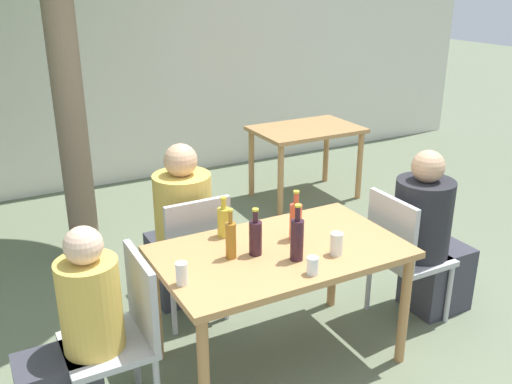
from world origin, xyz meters
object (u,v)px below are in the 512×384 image
(wine_bottle_2, at_px, (297,239))
(soda_bottle_3, at_px, (296,220))
(oil_cruet_1, at_px, (224,221))
(drinking_glass_2, at_px, (182,274))
(dining_table_back, at_px, (306,138))
(person_seated_2, at_px, (180,233))
(dining_table_front, at_px, (280,262))
(patio_chair_1, at_px, (402,251))
(person_seated_0, at_px, (75,347))
(patio_chair_0, at_px, (123,329))
(drinking_glass_1, at_px, (336,244))
(patio_chair_2, at_px, (193,251))
(person_seated_1, at_px, (429,241))
(drinking_glass_0, at_px, (313,266))
(amber_bottle_4, at_px, (231,239))
(wine_bottle_0, at_px, (255,237))

(wine_bottle_2, xyz_separation_m, soda_bottle_3, (0.13, 0.23, -0.01))
(oil_cruet_1, relative_size, drinking_glass_2, 2.08)
(dining_table_back, height_order, person_seated_2, person_seated_2)
(soda_bottle_3, bearing_deg, drinking_glass_2, -167.06)
(dining_table_front, xyz_separation_m, patio_chair_1, (0.94, 0.00, -0.15))
(person_seated_0, height_order, drinking_glass_2, person_seated_0)
(patio_chair_0, xyz_separation_m, drinking_glass_1, (1.19, -0.21, 0.30))
(patio_chair_2, relative_size, person_seated_1, 0.77)
(dining_table_front, bearing_deg, dining_table_back, 54.03)
(drinking_glass_0, bearing_deg, dining_table_front, 89.93)
(person_seated_2, xyz_separation_m, drinking_glass_0, (0.28, -1.22, 0.25))
(person_seated_2, xyz_separation_m, amber_bottle_4, (-0.01, -0.85, 0.32))
(patio_chair_0, bearing_deg, oil_cruet_1, 113.03)
(person_seated_2, height_order, wine_bottle_0, person_seated_2)
(patio_chair_1, distance_m, person_seated_2, 1.52)
(drinking_glass_2, bearing_deg, oil_cruet_1, 43.92)
(person_seated_2, bearing_deg, patio_chair_0, 53.38)
(drinking_glass_2, bearing_deg, drinking_glass_1, -6.38)
(dining_table_back, height_order, person_seated_0, person_seated_0)
(dining_table_front, relative_size, person_seated_1, 1.19)
(oil_cruet_1, distance_m, soda_bottle_3, 0.43)
(wine_bottle_2, relative_size, drinking_glass_0, 3.40)
(person_seated_0, relative_size, person_seated_2, 0.93)
(patio_chair_1, xyz_separation_m, wine_bottle_0, (-1.10, 0.01, 0.35))
(person_seated_1, xyz_separation_m, drinking_glass_2, (-1.82, -0.11, 0.28))
(person_seated_1, distance_m, amber_bottle_4, 1.51)
(dining_table_back, distance_m, drinking_glass_1, 2.84)
(soda_bottle_3, height_order, drinking_glass_1, soda_bottle_3)
(person_seated_2, height_order, wine_bottle_2, person_seated_2)
(wine_bottle_0, relative_size, oil_cruet_1, 1.10)
(patio_chair_2, height_order, person_seated_2, person_seated_2)
(wine_bottle_0, xyz_separation_m, wine_bottle_2, (0.17, -0.16, 0.02))
(drinking_glass_1, bearing_deg, person_seated_1, 12.38)
(oil_cruet_1, distance_m, wine_bottle_2, 0.52)
(wine_bottle_0, distance_m, drinking_glass_1, 0.46)
(dining_table_back, distance_m, soda_bottle_3, 2.66)
(dining_table_back, distance_m, patio_chair_1, 2.37)
(person_seated_0, relative_size, person_seated_1, 0.95)
(amber_bottle_4, height_order, drinking_glass_1, amber_bottle_4)
(dining_table_back, height_order, wine_bottle_0, wine_bottle_0)
(person_seated_0, bearing_deg, wine_bottle_0, 90.62)
(person_seated_0, xyz_separation_m, drinking_glass_2, (0.55, -0.11, 0.33))
(patio_chair_1, height_order, person_seated_0, person_seated_0)
(wine_bottle_2, bearing_deg, person_seated_0, 172.78)
(person_seated_0, bearing_deg, wine_bottle_2, 82.78)
(soda_bottle_3, bearing_deg, patio_chair_2, 126.51)
(patio_chair_0, bearing_deg, dining_table_back, 131.18)
(person_seated_0, bearing_deg, patio_chair_1, 90.00)
(dining_table_front, height_order, soda_bottle_3, soda_bottle_3)
(person_seated_2, distance_m, oil_cruet_1, 0.66)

